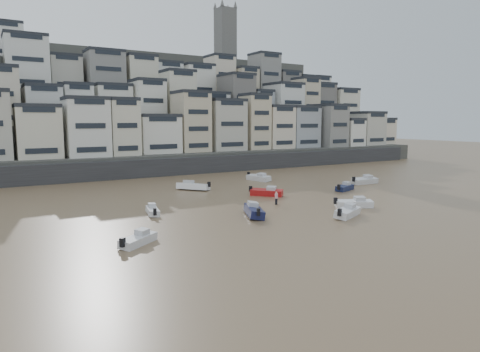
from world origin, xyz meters
TOP-DOWN VIEW (x-y plane):
  - ground at (0.00, 0.00)m, footprint 400.00×400.00m
  - harbor_wall at (10.00, 65.00)m, footprint 140.00×3.00m
  - hillside at (14.73, 104.84)m, footprint 141.04×66.00m
  - boat_a at (14.15, 18.70)m, footprint 5.42×3.65m
  - boat_b at (18.74, 22.13)m, footprint 5.29×3.88m
  - boat_c at (5.14, 24.62)m, footprint 3.85×5.86m
  - boat_d at (27.53, 32.57)m, footprint 4.97×3.16m
  - boat_e at (14.10, 34.96)m, footprint 4.70×5.01m
  - boat_f at (-4.61, 31.59)m, footprint 2.23×4.38m
  - boat_g at (35.61, 35.87)m, footprint 5.58×1.97m
  - boat_h at (7.12, 45.43)m, footprint 5.14×5.70m
  - boat_i at (21.91, 48.84)m, footprint 2.91×5.73m
  - boat_j at (-10.01, 20.28)m, footprint 4.54×3.83m
  - person_pink at (11.40, 28.84)m, footprint 0.44×0.44m

SIDE VIEW (x-z plane):
  - ground at x=0.00m, z-range 0.00..0.00m
  - boat_f at x=-4.61m, z-range 0.00..1.14m
  - boat_j at x=-10.01m, z-range 0.00..1.23m
  - boat_d at x=27.53m, z-range 0.00..1.29m
  - boat_b at x=18.74m, z-range 0.00..1.39m
  - boat_a at x=14.15m, z-range 0.00..1.41m
  - boat_e at x=14.10m, z-range 0.00..1.41m
  - boat_i at x=21.91m, z-range 0.00..1.49m
  - boat_g at x=35.61m, z-range 0.00..1.51m
  - boat_c at x=5.14m, z-range 0.00..1.52m
  - boat_h at x=7.12m, z-range 0.00..1.58m
  - person_pink at x=11.40m, z-range 0.00..1.74m
  - harbor_wall at x=10.00m, z-range 0.00..3.50m
  - hillside at x=14.73m, z-range -11.99..38.01m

